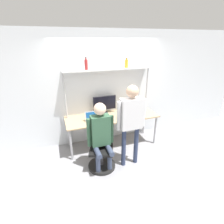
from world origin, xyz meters
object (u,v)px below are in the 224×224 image
(laptop, at_px, (93,119))
(cell_phone, at_px, (106,120))
(bottle_red, at_px, (86,64))
(person_seated, at_px, (101,132))
(office_chair, at_px, (102,155))
(bottle_amber, at_px, (126,64))
(person_standing, at_px, (131,116))
(monitor, at_px, (105,104))

(laptop, height_order, cell_phone, laptop)
(cell_phone, xyz_separation_m, bottle_red, (-0.31, 0.38, 1.19))
(laptop, xyz_separation_m, person_seated, (0.00, -0.63, -0.01))
(office_chair, bearing_deg, laptop, 91.81)
(laptop, bearing_deg, bottle_amber, 21.33)
(person_standing, distance_m, bottle_amber, 1.40)
(person_seated, relative_size, bottle_red, 5.26)
(monitor, bearing_deg, person_seated, -110.65)
(cell_phone, distance_m, person_seated, 0.67)
(bottle_amber, bearing_deg, cell_phone, -149.07)
(person_standing, distance_m, bottle_red, 1.50)
(cell_phone, distance_m, bottle_amber, 1.38)
(cell_phone, bearing_deg, bottle_red, 129.05)
(cell_phone, relative_size, bottle_amber, 0.68)
(bottle_amber, bearing_deg, laptop, -158.67)
(bottle_amber, bearing_deg, person_standing, -107.18)
(monitor, bearing_deg, cell_phone, -103.48)
(office_chair, relative_size, bottle_amber, 4.08)
(monitor, distance_m, office_chair, 1.26)
(person_seated, distance_m, person_standing, 0.65)
(monitor, distance_m, person_seated, 1.08)
(laptop, xyz_separation_m, office_chair, (0.02, -0.58, -0.56))
(laptop, distance_m, cell_phone, 0.29)
(bottle_amber, bearing_deg, office_chair, -133.77)
(office_chair, distance_m, person_seated, 0.56)
(cell_phone, xyz_separation_m, person_seated, (-0.28, -0.61, 0.05))
(monitor, relative_size, cell_phone, 3.81)
(cell_phone, height_order, bottle_amber, bottle_amber)
(office_chair, bearing_deg, monitor, 69.21)
(person_standing, relative_size, bottle_red, 6.41)
(person_standing, height_order, bottle_amber, bottle_amber)
(monitor, xyz_separation_m, person_seated, (-0.38, -1.00, -0.19))
(laptop, relative_size, cell_phone, 2.24)
(person_standing, bearing_deg, person_seated, 172.54)
(cell_phone, bearing_deg, laptop, 175.91)
(office_chair, height_order, person_seated, person_seated)
(bottle_red, bearing_deg, laptop, -86.51)
(cell_phone, distance_m, person_standing, 0.82)
(bottle_amber, bearing_deg, bottle_red, -180.00)
(person_seated, bearing_deg, office_chair, 72.47)
(monitor, bearing_deg, bottle_red, -178.52)
(monitor, xyz_separation_m, laptop, (-0.38, -0.37, -0.18))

